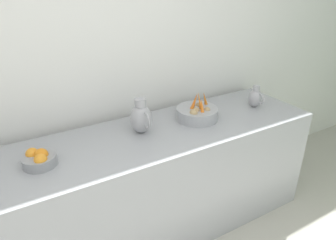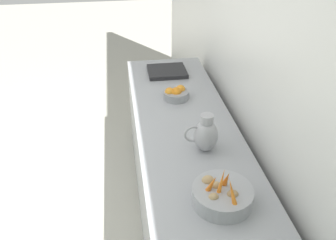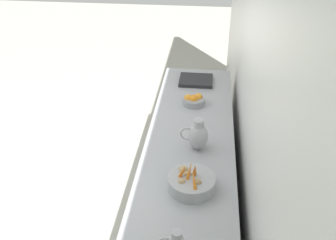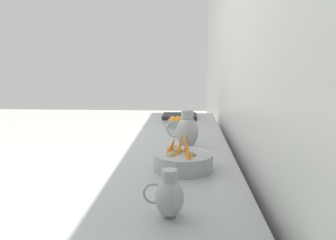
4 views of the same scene
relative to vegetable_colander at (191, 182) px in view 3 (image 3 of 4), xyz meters
name	(u,v)px [view 3 (image 3 of 4)]	position (x,y,z in m)	size (l,w,h in m)	color
ground_plane	(33,202)	(1.53, -0.62, -0.92)	(14.84, 14.84, 0.00)	#ADAA9E
tile_wall_left	(267,105)	(-0.42, -0.06, 0.58)	(0.10, 7.96, 3.00)	white
prep_counter	(188,183)	(0.04, -0.56, -0.49)	(0.70, 2.82, 0.87)	#9EA0A5
vegetable_colander	(191,182)	(0.00, 0.00, 0.00)	(0.32, 0.32, 0.22)	#9EA0A5
orange_bowl	(194,100)	(0.05, -1.16, -0.01)	(0.20, 0.20, 0.10)	gray
metal_pitcher_tall	(198,136)	(-0.02, -0.46, 0.06)	(0.21, 0.15, 0.25)	#A3A3A8
counter_sink_basin	(196,80)	(0.05, -1.64, -0.03)	(0.34, 0.30, 0.04)	#232326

